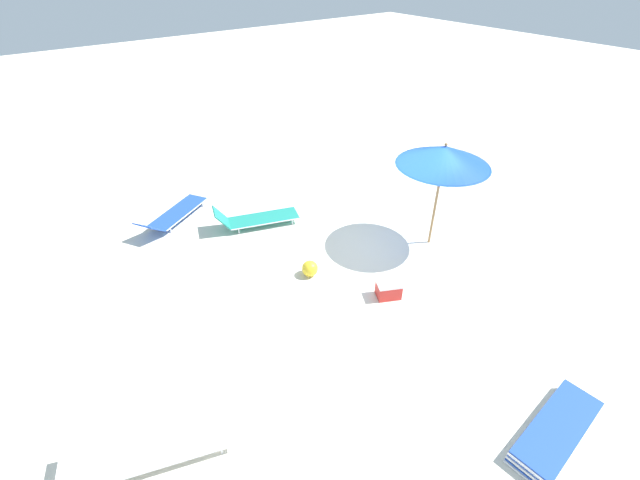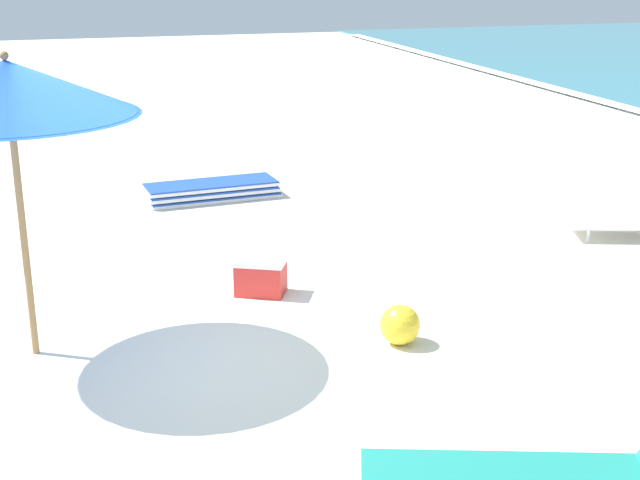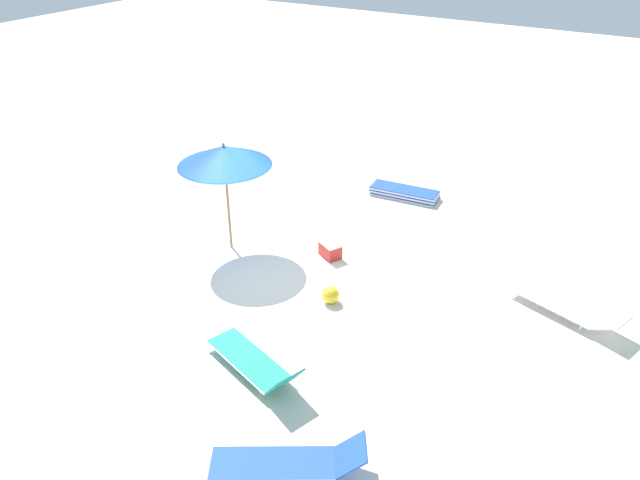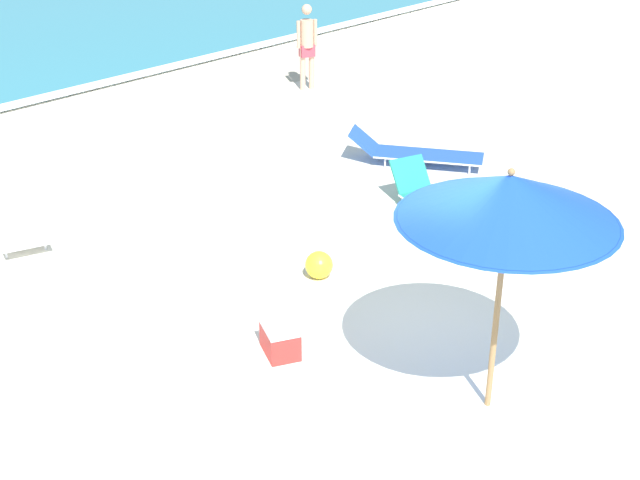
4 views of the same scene
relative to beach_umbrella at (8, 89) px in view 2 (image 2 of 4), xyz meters
name	(u,v)px [view 2 (image 2 of 4)]	position (x,y,z in m)	size (l,w,h in m)	color
ground_plane	(198,371)	(0.58, 1.31, -2.35)	(60.00, 60.00, 0.16)	silver
beach_umbrella	(8,89)	(0.00, 0.00, 0.00)	(2.06, 2.06, 2.57)	#9E7547
lounger_stack	(212,190)	(-4.52, 2.35, -2.15)	(0.77, 1.91, 0.24)	blue
sun_lounger_near_water_left	(541,473)	(3.21, 3.03, -2.05)	(1.25, 2.21, 0.62)	#1E8475
beach_ball	(400,325)	(0.72, 3.08, -2.09)	(0.36, 0.36, 0.36)	yellow
cooler_box	(261,276)	(-0.81, 2.18, -2.08)	(0.54, 0.60, 0.37)	red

